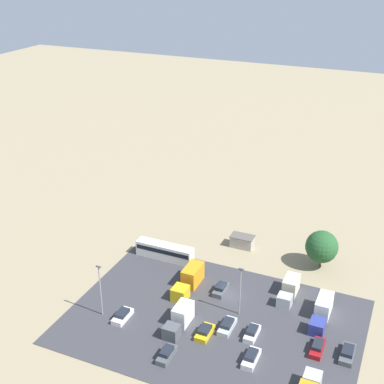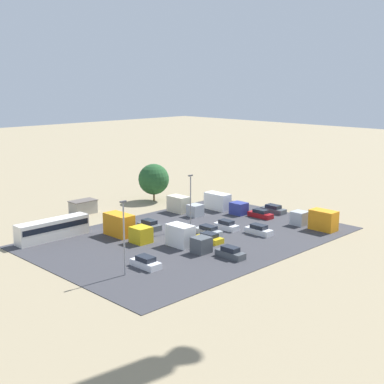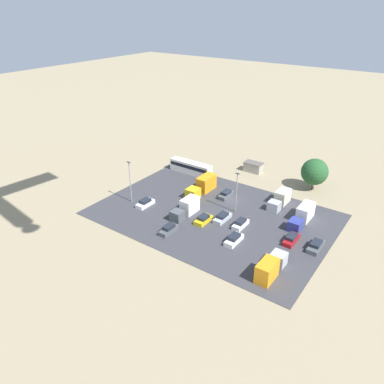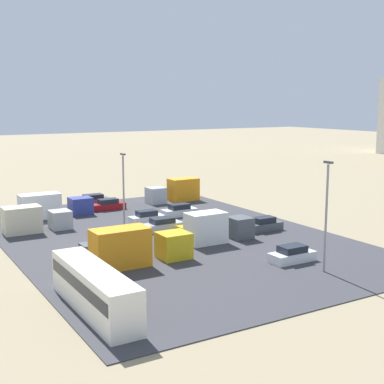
% 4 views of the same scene
% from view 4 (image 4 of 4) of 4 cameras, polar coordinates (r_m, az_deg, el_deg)
% --- Properties ---
extents(ground_plane, '(400.00, 400.00, 0.00)m').
position_cam_4_polar(ground_plane, '(55.69, -9.95, -5.80)').
color(ground_plane, gray).
extents(parking_lot_surface, '(47.95, 33.21, 0.08)m').
position_cam_4_polar(parking_lot_surface, '(58.84, -2.69, -4.79)').
color(parking_lot_surface, '#38383D').
rests_on(parking_lot_surface, ground).
extents(bus, '(11.80, 2.46, 3.15)m').
position_cam_4_polar(bus, '(38.58, -10.41, -10.03)').
color(bus, silver).
rests_on(bus, ground).
extents(parked_car_0, '(1.89, 4.70, 1.47)m').
position_cam_4_polar(parked_car_0, '(61.52, -3.18, -3.54)').
color(parked_car_0, '#ADB2B7').
rests_on(parked_car_0, ground).
extents(parked_car_1, '(2.00, 4.31, 1.41)m').
position_cam_4_polar(parked_car_1, '(60.53, 0.45, -3.76)').
color(parked_car_1, gold).
rests_on(parked_car_1, ground).
extents(parked_car_2, '(1.83, 4.58, 1.57)m').
position_cam_4_polar(parked_car_2, '(69.16, -1.37, -2.02)').
color(parked_car_2, silver).
rests_on(parked_car_2, ground).
extents(parked_car_3, '(1.96, 4.80, 1.49)m').
position_cam_4_polar(parked_car_3, '(78.04, -10.50, -0.88)').
color(parked_car_3, '#4C5156').
rests_on(parked_car_3, ground).
extents(parked_car_4, '(1.74, 4.67, 1.48)m').
position_cam_4_polar(parked_car_4, '(74.14, -8.94, -1.38)').
color(parked_car_4, maroon).
rests_on(parked_car_4, ground).
extents(parked_car_5, '(1.83, 4.35, 1.57)m').
position_cam_4_polar(parked_car_5, '(53.79, -9.53, -5.53)').
color(parked_car_5, '#4C5156').
rests_on(parked_car_5, ground).
extents(parked_car_6, '(1.71, 4.37, 1.58)m').
position_cam_4_polar(parked_car_6, '(61.84, 7.69, -3.50)').
color(parked_car_6, '#4C5156').
rests_on(parked_car_6, ground).
extents(parked_car_7, '(1.72, 4.29, 1.57)m').
position_cam_4_polar(parked_car_7, '(65.25, -4.86, -2.76)').
color(parked_car_7, silver).
rests_on(parked_car_7, ground).
extents(parked_car_8, '(1.92, 4.41, 1.51)m').
position_cam_4_polar(parked_car_8, '(50.48, 10.64, -6.59)').
color(parked_car_8, silver).
rests_on(parked_car_8, ground).
extents(parked_truck_0, '(2.60, 9.37, 3.52)m').
position_cam_4_polar(parked_truck_0, '(48.75, -5.99, -5.86)').
color(parked_truck_0, gold).
rests_on(parked_truck_0, ground).
extents(parked_truck_1, '(2.43, 8.01, 3.31)m').
position_cam_4_polar(parked_truck_1, '(79.34, -1.75, 0.10)').
color(parked_truck_1, '#ADB2B7').
rests_on(parked_truck_1, ground).
extents(parked_truck_2, '(2.38, 9.22, 3.15)m').
position_cam_4_polar(parked_truck_2, '(70.49, -14.75, -1.47)').
color(parked_truck_2, navy).
rests_on(parked_truck_2, ground).
extents(parked_truck_3, '(2.43, 7.54, 3.02)m').
position_cam_4_polar(parked_truck_3, '(63.22, -16.60, -2.85)').
color(parked_truck_3, '#ADB2B7').
rests_on(parked_truck_3, ground).
extents(parked_truck_4, '(2.43, 7.54, 3.26)m').
position_cam_4_polar(parked_truck_4, '(56.34, 2.54, -3.84)').
color(parked_truck_4, '#4C5156').
rests_on(parked_truck_4, ground).
extents(light_pole_lot_centre, '(0.90, 0.28, 9.65)m').
position_cam_4_polar(light_pole_lot_centre, '(47.00, 14.13, -2.11)').
color(light_pole_lot_centre, gray).
rests_on(light_pole_lot_centre, ground).
extents(light_pole_lot_edge, '(0.90, 0.28, 9.05)m').
position_cam_4_polar(light_pole_lot_edge, '(59.20, -7.31, 0.17)').
color(light_pole_lot_edge, gray).
rests_on(light_pole_lot_edge, ground).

